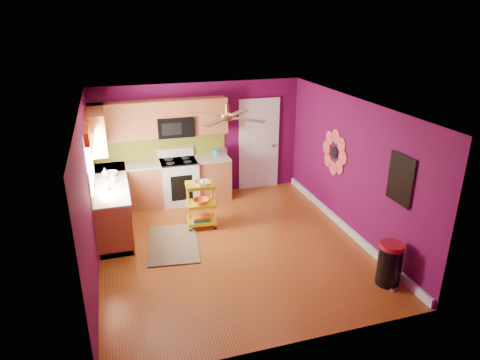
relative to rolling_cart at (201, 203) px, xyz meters
name	(u,v)px	position (x,y,z in m)	size (l,w,h in m)	color
ground	(232,246)	(0.34, -0.88, -0.50)	(5.00, 5.00, 0.00)	brown
room_envelope	(233,159)	(0.37, -0.88, 1.13)	(4.54, 5.04, 2.52)	#5C0A40
lower_cabinets	(143,194)	(-1.01, 0.93, -0.06)	(2.81, 2.31, 0.94)	#974E29
electric_range	(179,181)	(-0.21, 1.29, -0.02)	(0.76, 0.66, 1.13)	white
upper_cabinetry	(141,123)	(-0.90, 1.29, 1.30)	(2.80, 2.30, 1.26)	#974E29
left_window	(89,146)	(-1.88, 0.17, 1.24)	(0.08, 1.35, 1.08)	white
panel_door	(259,145)	(1.69, 1.59, 0.53)	(0.95, 0.11, 2.15)	white
right_wall_art	(361,163)	(2.57, -1.22, 0.94)	(0.04, 2.74, 1.04)	black
ceiling_fan	(227,117)	(0.34, -0.68, 1.79)	(1.01, 1.01, 0.26)	#BF8C3F
shag_rug	(173,244)	(-0.64, -0.51, -0.49)	(0.86, 1.41, 0.02)	black
rolling_cart	(201,203)	(0.00, 0.00, 0.00)	(0.57, 0.43, 0.97)	yellow
trash_can	(390,264)	(2.31, -2.63, -0.16)	(0.47, 0.47, 0.69)	black
teal_kettle	(216,153)	(0.64, 1.35, 0.52)	(0.18, 0.18, 0.21)	#139280
toaster	(221,152)	(0.74, 1.33, 0.53)	(0.22, 0.15, 0.18)	beige
soap_bottle_a	(113,178)	(-1.55, 0.42, 0.53)	(0.08, 0.08, 0.17)	#EA3F72
soap_bottle_b	(105,173)	(-1.68, 0.76, 0.53)	(0.14, 0.14, 0.18)	white
counter_dish	(110,174)	(-1.59, 0.82, 0.47)	(0.27, 0.27, 0.07)	white
counter_cup	(107,187)	(-1.66, 0.10, 0.49)	(0.12, 0.12, 0.09)	white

